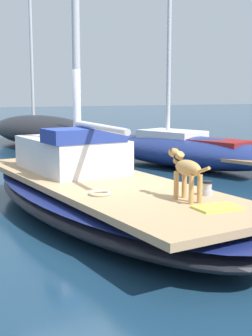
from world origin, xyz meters
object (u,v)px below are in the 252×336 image
object	(u,v)px
deck_winch	(207,189)
dog_tan	(186,169)
deck_towel	(217,208)
moored_boat_starboard_side	(184,149)
moored_boat_far_astern	(41,130)
coiled_rope	(100,193)
sailboat_main	(102,199)

from	to	relation	value
deck_winch	dog_tan	bearing A→B (deg)	-163.00
deck_towel	moored_boat_starboard_side	bearing A→B (deg)	62.03
moored_boat_far_astern	dog_tan	bearing A→B (deg)	-95.81
coiled_rope	moored_boat_far_astern	xyz separation A→B (m)	(2.28, 12.39, -0.08)
deck_winch	coiled_rope	xyz separation A→B (m)	(-1.37, 0.66, -0.08)
deck_winch	moored_boat_starboard_side	xyz separation A→B (m)	(3.24, 6.01, -0.25)
dog_tan	coiled_rope	bearing A→B (deg)	139.76
sailboat_main	deck_winch	distance (m)	2.00
coiled_rope	deck_winch	bearing A→B (deg)	-25.81
moored_boat_starboard_side	moored_boat_far_astern	xyz separation A→B (m)	(-2.33, 7.04, 0.10)
coiled_rope	deck_towel	world-z (taller)	coiled_rope
dog_tan	moored_boat_far_astern	size ratio (longest dim) A/B	0.12
coiled_rope	moored_boat_starboard_side	xyz separation A→B (m)	(4.62, 5.35, -0.18)
sailboat_main	dog_tan	bearing A→B (deg)	-74.78
moored_boat_starboard_side	moored_boat_far_astern	bearing A→B (deg)	108.35
sailboat_main	deck_towel	world-z (taller)	deck_towel
deck_winch	coiled_rope	bearing A→B (deg)	154.19
dog_tan	deck_towel	bearing A→B (deg)	-79.30
sailboat_main	moored_boat_starboard_side	size ratio (longest dim) A/B	1.13
coiled_rope	moored_boat_starboard_side	distance (m)	7.07
coiled_rope	moored_boat_far_astern	world-z (taller)	moored_boat_far_astern
deck_towel	moored_boat_starboard_side	xyz separation A→B (m)	(3.57, 6.72, -0.17)
dog_tan	deck_towel	xyz separation A→B (m)	(0.11, -0.58, -0.41)
coiled_rope	moored_boat_starboard_side	size ratio (longest dim) A/B	0.05
coiled_rope	moored_boat_starboard_side	bearing A→B (deg)	49.19
deck_winch	moored_boat_far_astern	bearing A→B (deg)	86.01
deck_winch	deck_towel	size ratio (longest dim) A/B	0.38
sailboat_main	moored_boat_starboard_side	bearing A→B (deg)	45.76
deck_winch	moored_boat_far_astern	world-z (taller)	moored_boat_far_astern
sailboat_main	deck_winch	bearing A→B (deg)	-61.44
sailboat_main	coiled_rope	distance (m)	1.19
coiled_rope	moored_boat_far_astern	bearing A→B (deg)	79.56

